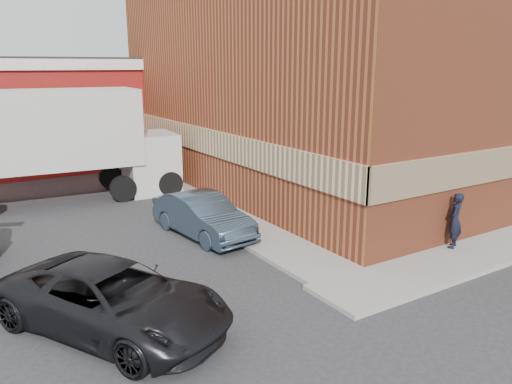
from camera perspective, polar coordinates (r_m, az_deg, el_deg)
ground at (r=12.52m, az=7.21°, el=-10.47°), size 90.00×90.00×0.00m
brick_building at (r=23.75m, az=9.87°, el=12.80°), size 14.25×18.25×9.36m
sidewalk_west at (r=20.08m, az=-7.79°, el=-0.73°), size 1.80×18.00×0.12m
man at (r=15.32m, az=21.77°, el=-3.04°), size 0.70×0.62×1.61m
sedan at (r=15.65m, az=-6.10°, el=-2.70°), size 1.89×4.18×1.33m
suv_a at (r=10.57m, az=-15.99°, el=-11.68°), size 4.42×5.46×1.38m
box_truck at (r=20.76m, az=-20.39°, el=5.87°), size 8.96×3.33×4.33m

